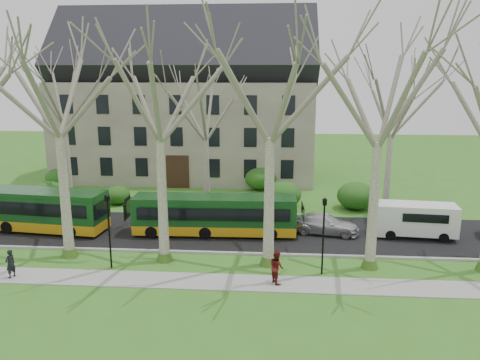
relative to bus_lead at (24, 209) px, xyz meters
name	(u,v)px	position (x,y,z in m)	size (l,w,h in m)	color
ground	(217,264)	(14.38, -5.06, -1.55)	(120.00, 120.00, 0.00)	#3A7120
sidewalk	(211,282)	(14.38, -7.56, -1.52)	(70.00, 2.00, 0.06)	gray
road	(227,232)	(14.38, 0.44, -1.52)	(80.00, 8.00, 0.06)	black
curb	(220,253)	(14.38, -3.56, -1.48)	(80.00, 0.25, 0.14)	#A5A39E
building	(187,100)	(8.38, 18.94, 6.52)	(26.50, 12.20, 16.00)	gray
tree_row_verge	(216,145)	(14.38, -4.76, 5.45)	(49.00, 7.00, 14.00)	gray
tree_row_far	(216,137)	(13.04, 5.94, 4.45)	(33.00, 7.00, 12.00)	gray
lamp_row	(214,228)	(14.38, -6.06, 1.02)	(36.22, 0.22, 4.30)	black
hedges	(184,188)	(9.71, 8.94, -0.55)	(30.60, 8.60, 2.00)	#264D16
bus_lead	(24,209)	(0.00, 0.00, 0.00)	(11.90, 2.48, 2.98)	#124017
bus_follow	(215,215)	(13.62, -0.05, -0.11)	(11.04, 2.30, 2.76)	#124017
sedan	(325,224)	(21.21, 0.61, -0.82)	(1.88, 4.63, 1.34)	silver
van_a	(415,221)	(27.20, 0.35, -0.34)	(5.26, 1.91, 2.29)	white
pedestrian_a	(10,264)	(3.44, -7.87, -0.69)	(0.58, 0.38, 1.59)	black
pedestrian_b	(277,267)	(17.85, -7.46, -0.60)	(0.86, 0.67, 1.77)	#5E1615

